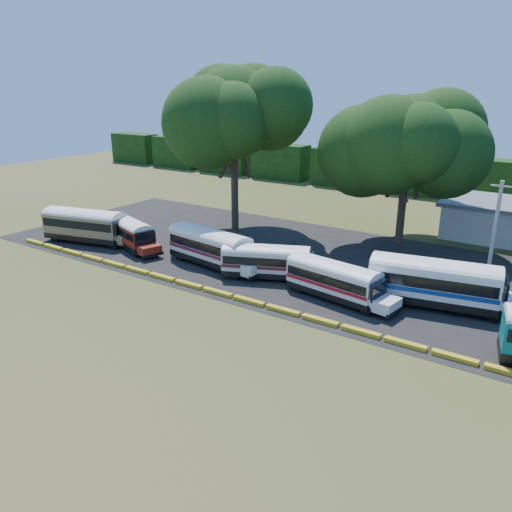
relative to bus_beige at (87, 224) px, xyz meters
The scene contains 13 objects.
ground 21.81m from the bus_beige, 11.72° to the right, with size 160.00×160.00×0.00m, color #374C19.
asphalt_strip 23.61m from the bus_beige, 18.82° to the left, with size 64.00×24.00×0.02m, color black.
curb 21.62m from the bus_beige, ahead, with size 53.70×0.45×0.30m.
treeline_backdrop 48.51m from the bus_beige, 63.99° to the left, with size 130.00×4.00×6.00m.
bus_beige is the anchor object (origin of this frame).
bus_red 5.06m from the bus_beige, 14.79° to the left, with size 9.26×4.95×2.97m.
bus_cream_west 15.33m from the bus_beige, ahead, with size 10.61×3.99×3.40m.
bus_cream_east 21.33m from the bus_beige, ahead, with size 9.13×5.57×2.96m.
bus_white_red 27.86m from the bus_beige, ahead, with size 9.31×3.63×2.98m.
bus_white_blue 34.84m from the bus_beige, ahead, with size 11.45×4.68×3.66m.
tree_west 19.24m from the bus_beige, 49.57° to the left, with size 12.98×12.98×17.71m.
tree_center 33.61m from the bus_beige, 33.17° to the left, with size 12.12×12.12×14.87m.
utility_pole 38.59m from the bus_beige, 15.56° to the left, with size 1.60×0.30×8.71m.
Camera 1 is at (21.12, -27.60, 15.65)m, focal length 35.00 mm.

